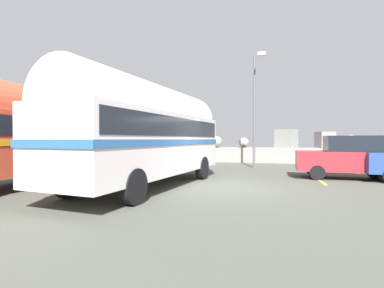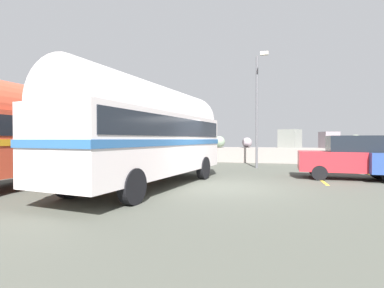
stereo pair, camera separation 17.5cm
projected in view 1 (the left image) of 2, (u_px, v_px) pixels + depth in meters
ground at (225, 187)px, 10.23m from camera, size 32.00×26.00×0.02m
breakwater at (248, 152)px, 21.63m from camera, size 31.36×2.53×2.46m
vintage_coach at (148, 130)px, 10.24m from camera, size 3.65×8.84×3.70m
second_coach at (25, 131)px, 10.63m from camera, size 3.01×8.73×3.70m
parked_car_nearest at (349, 157)px, 12.34m from camera, size 4.18×1.90×1.86m
lamp_post at (255, 105)px, 16.93m from camera, size 0.71×0.99×6.64m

